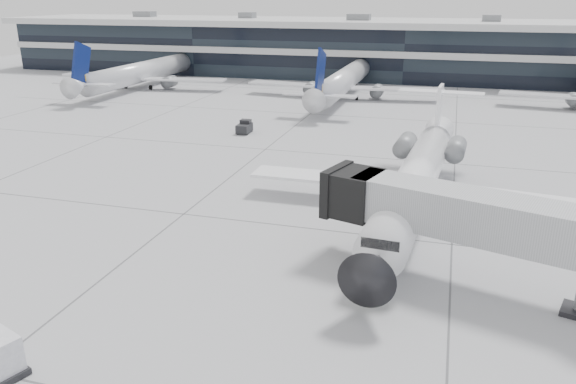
% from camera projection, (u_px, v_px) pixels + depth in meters
% --- Properties ---
extents(ground, '(220.00, 220.00, 0.00)m').
position_uv_depth(ground, '(309.00, 228.00, 40.70)').
color(ground, '#959698').
rests_on(ground, ground).
extents(terminal, '(170.00, 22.00, 10.00)m').
position_uv_depth(terminal, '(409.00, 52.00, 113.29)').
color(terminal, black).
rests_on(terminal, ground).
extents(bg_jet_left, '(32.00, 40.00, 9.60)m').
position_uv_depth(bg_jet_left, '(144.00, 87.00, 102.36)').
color(bg_jet_left, silver).
rests_on(bg_jet_left, ground).
extents(bg_jet_center, '(32.00, 40.00, 9.60)m').
position_uv_depth(bg_jet_center, '(344.00, 97.00, 92.61)').
color(bg_jet_center, silver).
rests_on(bg_jet_center, ground).
extents(regional_jet, '(27.05, 33.81, 7.80)m').
position_uv_depth(regional_jet, '(417.00, 177.00, 43.44)').
color(regional_jet, white).
rests_on(regional_jet, ground).
extents(jet_bridge, '(17.87, 8.32, 5.84)m').
position_uv_depth(jet_bridge, '(491.00, 220.00, 30.99)').
color(jet_bridge, '#BCBEC1').
rests_on(jet_bridge, ground).
extents(ramp_worker, '(0.77, 0.72, 1.77)m').
position_uv_depth(ramp_worker, '(366.00, 286.00, 30.82)').
color(ramp_worker, '#C5F619').
rests_on(ramp_worker, ground).
extents(traffic_cone, '(0.48, 0.48, 0.60)m').
position_uv_depth(traffic_cone, '(338.00, 196.00, 46.39)').
color(traffic_cone, '#FF4F0D').
rests_on(traffic_cone, ground).
extents(far_tug, '(1.51, 2.50, 1.57)m').
position_uv_depth(far_tug, '(245.00, 127.00, 68.48)').
color(far_tug, black).
rests_on(far_tug, ground).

